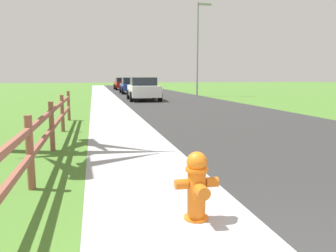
{
  "coord_description": "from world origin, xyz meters",
  "views": [
    {
      "loc": [
        -1.82,
        -1.72,
        1.64
      ],
      "look_at": [
        -0.06,
        6.27,
        0.43
      ],
      "focal_mm": 35.97,
      "sensor_mm": 36.0,
      "label": 1
    }
  ],
  "objects_px": {
    "parked_suv_white": "(143,89)",
    "street_lamp": "(199,42)",
    "parked_car_blue": "(131,85)",
    "parked_car_red": "(123,83)",
    "fire_hydrant": "(197,185)"
  },
  "relations": [
    {
      "from": "parked_car_blue",
      "to": "street_lamp",
      "type": "distance_m",
      "value": 8.36
    },
    {
      "from": "parked_car_red",
      "to": "street_lamp",
      "type": "distance_m",
      "value": 16.28
    },
    {
      "from": "fire_hydrant",
      "to": "parked_car_blue",
      "type": "relative_size",
      "value": 0.17
    },
    {
      "from": "parked_suv_white",
      "to": "street_lamp",
      "type": "distance_m",
      "value": 7.19
    },
    {
      "from": "fire_hydrant",
      "to": "parked_car_blue",
      "type": "distance_m",
      "value": 28.94
    },
    {
      "from": "fire_hydrant",
      "to": "street_lamp",
      "type": "bearing_deg",
      "value": 72.45
    },
    {
      "from": "parked_car_blue",
      "to": "parked_car_red",
      "type": "xyz_separation_m",
      "value": [
        0.03,
        9.35,
        -0.01
      ]
    },
    {
      "from": "parked_suv_white",
      "to": "parked_car_red",
      "type": "xyz_separation_m",
      "value": [
        0.23,
        18.77,
        -0.02
      ]
    },
    {
      "from": "fire_hydrant",
      "to": "parked_car_blue",
      "type": "height_order",
      "value": "parked_car_blue"
    },
    {
      "from": "parked_car_blue",
      "to": "parked_suv_white",
      "type": "bearing_deg",
      "value": -91.23
    },
    {
      "from": "fire_hydrant",
      "to": "parked_car_red",
      "type": "height_order",
      "value": "parked_car_red"
    },
    {
      "from": "fire_hydrant",
      "to": "parked_car_blue",
      "type": "xyz_separation_m",
      "value": [
        2.42,
        28.83,
        0.35
      ]
    },
    {
      "from": "parked_car_blue",
      "to": "street_lamp",
      "type": "height_order",
      "value": "street_lamp"
    },
    {
      "from": "parked_car_blue",
      "to": "parked_car_red",
      "type": "distance_m",
      "value": 9.35
    },
    {
      "from": "fire_hydrant",
      "to": "parked_car_red",
      "type": "bearing_deg",
      "value": 86.33
    }
  ]
}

